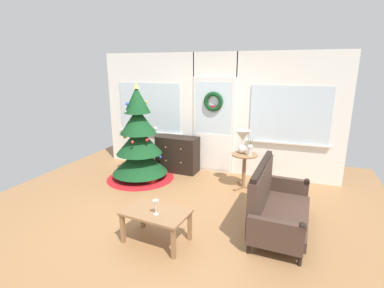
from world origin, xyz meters
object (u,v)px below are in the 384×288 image
side_table (244,164)px  gift_box (151,180)px  christmas_tree (139,146)px  settee_sofa (274,204)px  wine_glass (156,204)px  table_lamp (243,139)px  dresser_cabinet (178,154)px  flower_vase (250,149)px  coffee_table (156,216)px

side_table → gift_box: 1.85m
christmas_tree → side_table: (2.11, 0.23, -0.21)m
christmas_tree → side_table: 2.13m
settee_sofa → wine_glass: settee_sofa is taller
table_lamp → wine_glass: bearing=-106.5°
dresser_cabinet → flower_vase: size_ratio=2.63×
christmas_tree → flower_vase: christmas_tree is taller
christmas_tree → wine_glass: 2.42m
side_table → flower_vase: bearing=-31.0°
gift_box → settee_sofa: bearing=-20.1°
settee_sofa → flower_vase: flower_vase is taller
dresser_cabinet → gift_box: size_ratio=5.67×
dresser_cabinet → table_lamp: 1.64m
christmas_tree → dresser_cabinet: size_ratio=2.14×
christmas_tree → table_lamp: christmas_tree is taller
christmas_tree → settee_sofa: size_ratio=1.26×
settee_sofa → wine_glass: bearing=-146.3°
gift_box → side_table: bearing=13.6°
dresser_cabinet → coffee_table: bearing=-73.3°
table_lamp → gift_box: bearing=-164.7°
table_lamp → coffee_table: 2.38m
christmas_tree → wine_glass: bearing=-55.3°
christmas_tree → side_table: size_ratio=2.93×
settee_sofa → gift_box: bearing=159.9°
christmas_tree → table_lamp: 2.08m
settee_sofa → table_lamp: bearing=117.8°
dresser_cabinet → settee_sofa: 2.80m
wine_glass → gift_box: wine_glass is taller
gift_box → coffee_table: bearing=-60.2°
side_table → coffee_table: (-0.77, -2.15, -0.11)m
settee_sofa → flower_vase: 1.42m
coffee_table → wine_glass: (0.04, -0.07, 0.21)m
table_lamp → gift_box: table_lamp is taller
christmas_tree → flower_vase: 2.22m
christmas_tree → coffee_table: (1.34, -1.92, -0.32)m
settee_sofa → gift_box: 2.58m
side_table → wine_glass: side_table is taller
settee_sofa → side_table: 1.46m
settee_sofa → dresser_cabinet: bearing=141.6°
flower_vase → dresser_cabinet: bearing=163.2°
wine_glass → gift_box: size_ratio=1.20×
flower_vase → gift_box: 2.02m
christmas_tree → settee_sofa: bearing=-21.2°
christmas_tree → side_table: bearing=6.4°
side_table → gift_box: (-1.76, -0.43, -0.40)m
dresser_cabinet → settee_sofa: settee_sofa is taller
wine_glass → gift_box: 2.13m
side_table → gift_box: bearing=-166.4°
coffee_table → wine_glass: wine_glass is taller
wine_glass → coffee_table: bearing=117.8°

